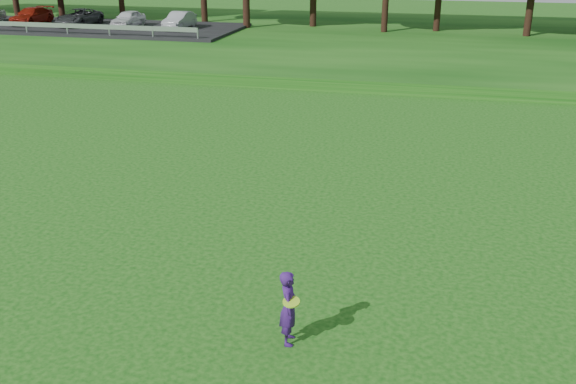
# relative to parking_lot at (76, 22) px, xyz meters

# --- Properties ---
(ground) EXTENTS (140.00, 140.00, 0.00)m
(ground) POSITION_rel_parking_lot_xyz_m (24.16, -32.81, -1.03)
(ground) COLOR #0E430D
(ground) RESTS_ON ground
(berm) EXTENTS (130.00, 30.00, 0.60)m
(berm) POSITION_rel_parking_lot_xyz_m (24.16, 1.19, -0.73)
(berm) COLOR #0E430D
(berm) RESTS_ON ground
(walking_path) EXTENTS (130.00, 1.60, 0.04)m
(walking_path) POSITION_rel_parking_lot_xyz_m (24.16, -12.81, -1.01)
(walking_path) COLOR gray
(walking_path) RESTS_ON ground
(parking_lot) EXTENTS (24.00, 9.00, 1.38)m
(parking_lot) POSITION_rel_parking_lot_xyz_m (0.00, 0.00, 0.00)
(parking_lot) COLOR black
(parking_lot) RESTS_ON berm
(woman) EXTENTS (0.45, 0.59, 1.43)m
(woman) POSITION_rel_parking_lot_xyz_m (24.59, -34.08, -0.32)
(woman) COLOR #391665
(woman) RESTS_ON ground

